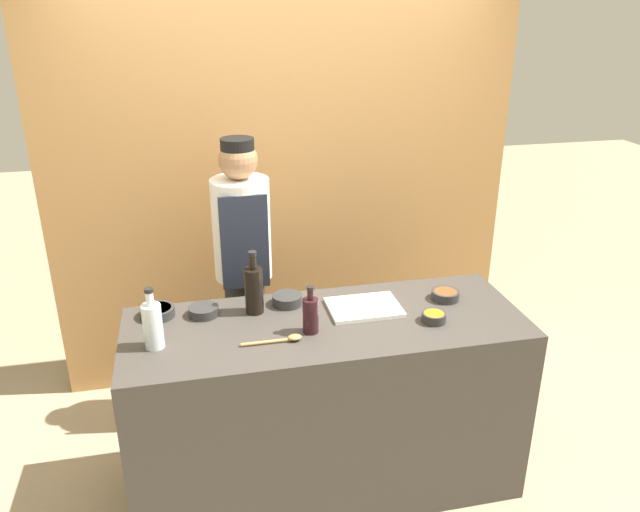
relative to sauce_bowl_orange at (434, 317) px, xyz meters
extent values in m
plane|color=tan|center=(-0.50, 0.11, -0.97)|extent=(14.00, 14.00, 0.00)
cube|color=#B7844C|center=(-0.50, 1.30, 0.23)|extent=(2.86, 0.18, 2.40)
cube|color=#3D3833|center=(-0.50, 0.11, -0.50)|extent=(1.91, 0.71, 0.95)
cylinder|color=#2D2D2D|center=(0.00, 0.00, 0.00)|extent=(0.12, 0.12, 0.04)
cylinder|color=orange|center=(0.00, 0.00, 0.01)|extent=(0.09, 0.09, 0.01)
cylinder|color=#2D2D2D|center=(-1.06, 0.30, 0.00)|extent=(0.14, 0.14, 0.05)
cylinder|color=silver|center=(-1.06, 0.30, 0.01)|extent=(0.12, 0.12, 0.01)
cylinder|color=#2D2D2D|center=(-1.28, 0.34, 0.00)|extent=(0.16, 0.16, 0.05)
cylinder|color=red|center=(-1.28, 0.34, 0.01)|extent=(0.13, 0.13, 0.01)
cylinder|color=#2D2D2D|center=(-0.65, 0.32, 0.00)|extent=(0.15, 0.15, 0.05)
cylinder|color=#703384|center=(-0.65, 0.32, 0.02)|extent=(0.12, 0.12, 0.02)
cylinder|color=#2D2D2D|center=(0.15, 0.21, 0.00)|extent=(0.14, 0.14, 0.05)
cylinder|color=brown|center=(0.15, 0.21, 0.01)|extent=(0.11, 0.11, 0.01)
cube|color=white|center=(-0.29, 0.19, -0.02)|extent=(0.35, 0.26, 0.02)
cylinder|color=black|center=(-0.82, 0.28, 0.09)|extent=(0.09, 0.09, 0.23)
cylinder|color=black|center=(-0.82, 0.28, 0.24)|extent=(0.04, 0.04, 0.07)
cylinder|color=black|center=(-0.82, 0.28, 0.28)|extent=(0.04, 0.04, 0.02)
cylinder|color=black|center=(-0.59, 0.03, 0.06)|extent=(0.07, 0.07, 0.17)
cylinder|color=black|center=(-0.59, 0.03, 0.17)|extent=(0.03, 0.03, 0.05)
cylinder|color=black|center=(-0.59, 0.03, 0.20)|extent=(0.03, 0.03, 0.01)
cylinder|color=silver|center=(-1.28, 0.05, 0.08)|extent=(0.09, 0.09, 0.21)
cylinder|color=silver|center=(-1.28, 0.05, 0.21)|extent=(0.03, 0.03, 0.06)
cylinder|color=black|center=(-1.28, 0.05, 0.25)|extent=(0.04, 0.04, 0.02)
cylinder|color=#B2844C|center=(-0.81, -0.03, -0.02)|extent=(0.22, 0.02, 0.02)
ellipsoid|color=#B2844C|center=(-0.67, -0.03, -0.01)|extent=(0.06, 0.05, 0.02)
cylinder|color=#28282D|center=(-0.82, 0.79, -0.52)|extent=(0.23, 0.23, 0.91)
cylinder|color=white|center=(-0.82, 0.79, 0.22)|extent=(0.32, 0.32, 0.56)
cube|color=#232838|center=(-0.82, 0.64, 0.20)|extent=(0.25, 0.02, 0.52)
sphere|color=#9E704C|center=(-0.82, 0.79, 0.61)|extent=(0.21, 0.21, 0.21)
cylinder|color=black|center=(-0.82, 0.79, 0.68)|extent=(0.18, 0.18, 0.07)
camera|label=1|loc=(-1.09, -2.42, 1.41)|focal=35.00mm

